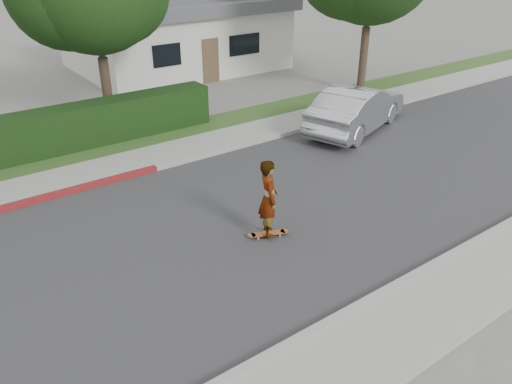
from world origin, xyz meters
The scene contains 11 objects.
ground centered at (0.00, 0.00, 0.00)m, with size 120.00×120.00×0.00m, color slate.
road centered at (0.00, 0.00, 0.01)m, with size 60.00×8.00×0.01m, color #2D2D30.
curb_near centered at (0.00, -4.10, 0.07)m, with size 60.00×0.20×0.15m, color #9E9E99.
sidewalk_near centered at (0.00, -5.00, 0.06)m, with size 60.00×1.60×0.12m, color gray.
curb_far centered at (0.00, 4.10, 0.07)m, with size 60.00×0.20×0.15m, color #9E9E99.
sidewalk_far centered at (0.00, 5.00, 0.06)m, with size 60.00×1.60×0.12m, color gray.
planting_strip centered at (0.00, 6.60, 0.05)m, with size 60.00×1.60×0.10m, color #2D4C1E.
house centered at (8.00, 16.00, 2.10)m, with size 10.60×8.60×4.30m.
skateboard centered at (1.52, -0.96, 0.09)m, with size 1.01×0.57×0.09m.
skateboarder centered at (1.52, -0.96, 1.05)m, with size 0.69×0.45×1.89m, color white.
car_silver centered at (8.61, 3.06, 0.83)m, with size 1.76×5.06×1.67m, color silver.
Camera 1 is at (-4.68, -9.03, 6.46)m, focal length 35.00 mm.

